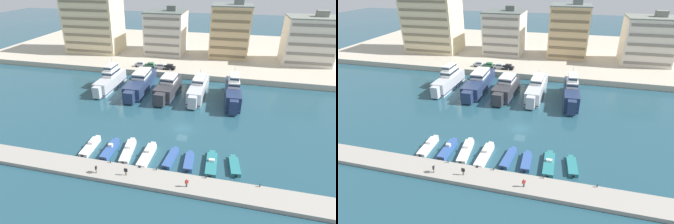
# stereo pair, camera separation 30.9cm
# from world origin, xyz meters

# --- Properties ---
(ground_plane) EXTENTS (400.00, 400.00, 0.00)m
(ground_plane) POSITION_xyz_m (0.00, 0.00, 0.00)
(ground_plane) COLOR #234C5B
(quay_promenade) EXTENTS (180.00, 70.00, 1.86)m
(quay_promenade) POSITION_xyz_m (0.00, 66.35, 0.93)
(quay_promenade) COLOR #BCB29E
(quay_promenade) RESTS_ON ground
(pier_dock) EXTENTS (120.00, 4.56, 0.77)m
(pier_dock) POSITION_xyz_m (0.00, -18.01, 0.38)
(pier_dock) COLOR #9E998E
(pier_dock) RESTS_ON ground
(yacht_silver_far_left) EXTENTS (4.22, 18.03, 8.77)m
(yacht_silver_far_left) POSITION_xyz_m (-26.01, 18.78, 2.57)
(yacht_silver_far_left) COLOR silver
(yacht_silver_far_left) RESTS_ON ground
(yacht_navy_left) EXTENTS (5.40, 22.05, 7.18)m
(yacht_navy_left) POSITION_xyz_m (-16.57, 19.64, 2.22)
(yacht_navy_left) COLOR navy
(yacht_navy_left) RESTS_ON ground
(yacht_charcoal_mid_left) EXTENTS (5.63, 16.89, 7.27)m
(yacht_charcoal_mid_left) POSITION_xyz_m (-7.57, 17.44, 2.26)
(yacht_charcoal_mid_left) COLOR #333338
(yacht_charcoal_mid_left) RESTS_ON ground
(yacht_silver_center_left) EXTENTS (4.58, 19.76, 7.08)m
(yacht_silver_center_left) POSITION_xyz_m (1.03, 19.26, 2.21)
(yacht_silver_center_left) COLOR silver
(yacht_silver_center_left) RESTS_ON ground
(yacht_navy_center) EXTENTS (4.55, 18.67, 9.05)m
(yacht_navy_center) POSITION_xyz_m (10.68, 17.91, 2.73)
(yacht_navy_center) COLOR navy
(yacht_navy_center) RESTS_ON ground
(motorboat_white_far_left) EXTENTS (1.89, 7.30, 1.44)m
(motorboat_white_far_left) POSITION_xyz_m (-16.59, -11.80, 0.47)
(motorboat_white_far_left) COLOR white
(motorboat_white_far_left) RESTS_ON ground
(motorboat_blue_left) EXTENTS (1.53, 7.20, 1.64)m
(motorboat_blue_left) POSITION_xyz_m (-12.25, -11.92, 0.56)
(motorboat_blue_left) COLOR #33569E
(motorboat_blue_left) RESTS_ON ground
(motorboat_white_mid_left) EXTENTS (2.59, 8.30, 1.49)m
(motorboat_white_mid_left) POSITION_xyz_m (-8.64, -11.47, 0.48)
(motorboat_white_mid_left) COLOR white
(motorboat_white_mid_left) RESTS_ON ground
(motorboat_white_center_left) EXTENTS (1.96, 8.19, 1.60)m
(motorboat_white_center_left) POSITION_xyz_m (-4.55, -12.03, 0.54)
(motorboat_white_center_left) COLOR white
(motorboat_white_center_left) RESTS_ON ground
(motorboat_blue_center) EXTENTS (2.21, 6.81, 0.80)m
(motorboat_blue_center) POSITION_xyz_m (0.02, -11.50, 0.35)
(motorboat_blue_center) COLOR #33569E
(motorboat_blue_center) RESTS_ON ground
(motorboat_blue_center_right) EXTENTS (1.90, 6.01, 0.88)m
(motorboat_blue_center_right) POSITION_xyz_m (3.54, -11.88, 0.43)
(motorboat_blue_center_right) COLOR #33569E
(motorboat_blue_center_right) RESTS_ON ground
(motorboat_teal_mid_right) EXTENTS (2.11, 7.59, 1.23)m
(motorboat_teal_mid_right) POSITION_xyz_m (7.65, -11.54, 0.43)
(motorboat_teal_mid_right) COLOR teal
(motorboat_teal_mid_right) RESTS_ON ground
(motorboat_teal_right) EXTENTS (2.29, 6.00, 0.84)m
(motorboat_teal_right) POSITION_xyz_m (11.78, -11.18, 0.40)
(motorboat_teal_right) COLOR teal
(motorboat_teal_right) RESTS_ON ground
(car_silver_far_left) EXTENTS (4.16, 2.04, 1.80)m
(car_silver_far_left) POSITION_xyz_m (-21.86, 35.32, 2.84)
(car_silver_far_left) COLOR #B7BCC1
(car_silver_far_left) RESTS_ON quay_promenade
(car_green_left) EXTENTS (4.15, 2.03, 1.80)m
(car_green_left) POSITION_xyz_m (-18.08, 35.05, 2.84)
(car_green_left) COLOR #2D6642
(car_green_left) RESTS_ON quay_promenade
(car_silver_mid_left) EXTENTS (4.12, 1.95, 1.80)m
(car_silver_mid_left) POSITION_xyz_m (-14.33, 34.75, 2.84)
(car_silver_mid_left) COLOR #B7BCC1
(car_silver_mid_left) RESTS_ON quay_promenade
(car_black_center_left) EXTENTS (4.14, 2.01, 1.80)m
(car_black_center_left) POSITION_xyz_m (-11.09, 34.71, 2.84)
(car_black_center_left) COLOR black
(car_black_center_left) RESTS_ON quay_promenade
(apartment_block_far_left) EXTENTS (21.99, 14.40, 27.33)m
(apartment_block_far_left) POSITION_xyz_m (-47.38, 52.23, 14.57)
(apartment_block_far_left) COLOR beige
(apartment_block_far_left) RESTS_ON quay_promenade
(apartment_block_left) EXTENTS (15.41, 16.28, 18.53)m
(apartment_block_left) POSITION_xyz_m (-17.65, 56.86, 10.19)
(apartment_block_left) COLOR silver
(apartment_block_left) RESTS_ON quay_promenade
(apartment_block_mid_left) EXTENTS (14.84, 13.50, 21.44)m
(apartment_block_mid_left) POSITION_xyz_m (7.82, 56.95, 11.65)
(apartment_block_mid_left) COLOR #E0BC84
(apartment_block_mid_left) RESTS_ON quay_promenade
(apartment_block_center_left) EXTENTS (16.97, 13.61, 18.40)m
(apartment_block_center_left) POSITION_xyz_m (35.72, 54.43, 10.13)
(apartment_block_center_left) COLOR silver
(apartment_block_center_left) RESTS_ON quay_promenade
(pedestrian_near_edge) EXTENTS (0.64, 0.26, 1.66)m
(pedestrian_near_edge) POSITION_xyz_m (-6.27, -18.45, 1.75)
(pedestrian_near_edge) COLOR #7A6B56
(pedestrian_near_edge) RESTS_ON pier_dock
(pedestrian_mid_deck) EXTENTS (0.55, 0.39, 1.59)m
(pedestrian_mid_deck) POSITION_xyz_m (4.27, -18.77, 1.71)
(pedestrian_mid_deck) COLOR #282D3D
(pedestrian_mid_deck) RESTS_ON pier_dock
(pedestrian_far_side) EXTENTS (0.29, 0.65, 1.68)m
(pedestrian_far_side) POSITION_xyz_m (-11.47, -19.05, 1.76)
(pedestrian_far_side) COLOR #7A6B56
(pedestrian_far_side) RESTS_ON pier_dock
(bollard_west) EXTENTS (0.20, 0.20, 0.61)m
(bollard_west) POSITION_xyz_m (-10.28, -15.98, 1.09)
(bollard_west) COLOR #2D2D33
(bollard_west) RESTS_ON pier_dock
(bollard_west_mid) EXTENTS (0.20, 0.20, 0.61)m
(bollard_west_mid) POSITION_xyz_m (-1.58, -15.98, 1.09)
(bollard_west_mid) COLOR #2D2D33
(bollard_west_mid) RESTS_ON pier_dock
(bollard_east_mid) EXTENTS (0.20, 0.20, 0.61)m
(bollard_east_mid) POSITION_xyz_m (7.12, -15.98, 1.09)
(bollard_east_mid) COLOR #2D2D33
(bollard_east_mid) RESTS_ON pier_dock
(bollard_east) EXTENTS (0.20, 0.20, 0.61)m
(bollard_east) POSITION_xyz_m (15.82, -15.98, 1.09)
(bollard_east) COLOR #2D2D33
(bollard_east) RESTS_ON pier_dock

